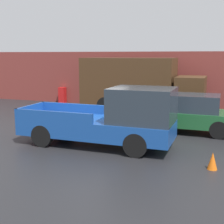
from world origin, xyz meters
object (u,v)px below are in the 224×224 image
Objects in this scene: newspaper_box at (62,95)px; traffic_cone at (213,161)px; delivery_truck at (138,83)px; car at (185,113)px; pickup_truck at (111,119)px.

traffic_cone is (10.62, -10.13, -0.29)m from newspaper_box.
delivery_truck is 9.71m from traffic_cone.
car is 0.69× the size of delivery_truck.
pickup_truck is 0.82× the size of delivery_truck.
delivery_truck is (-0.99, 7.23, 0.68)m from pickup_truck.
delivery_truck is at bearing -16.13° from newspaper_box.
car is 10.81m from newspaper_box.
pickup_truck is at bearing -123.92° from car.
newspaper_box is at bearing 136.34° from traffic_cone.
car is 4.38× the size of newspaper_box.
traffic_cone is at bearing -17.86° from pickup_truck.
car is 4.77m from traffic_cone.
car is at bearing 107.01° from traffic_cone.
delivery_truck reaches higher than newspaper_box.
pickup_truck is 11.37m from newspaper_box.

